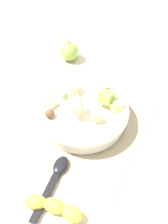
# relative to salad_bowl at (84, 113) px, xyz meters

# --- Properties ---
(ground_plane) EXTENTS (2.40, 2.40, 0.00)m
(ground_plane) POSITION_rel_salad_bowl_xyz_m (-0.01, -0.00, -0.04)
(ground_plane) COLOR silver
(placemat) EXTENTS (0.43, 0.36, 0.01)m
(placemat) POSITION_rel_salad_bowl_xyz_m (-0.01, -0.00, -0.04)
(placemat) COLOR tan
(placemat) RESTS_ON ground_plane
(salad_bowl) EXTENTS (0.27, 0.27, 0.11)m
(salad_bowl) POSITION_rel_salad_bowl_xyz_m (0.00, 0.00, 0.00)
(salad_bowl) COLOR white
(salad_bowl) RESTS_ON placemat
(serving_spoon) EXTENTS (0.19, 0.05, 0.01)m
(serving_spoon) POSITION_rel_salad_bowl_xyz_m (0.21, 0.02, -0.03)
(serving_spoon) COLOR black
(serving_spoon) RESTS_ON placemat
(whole_apple) EXTENTS (0.07, 0.07, 0.08)m
(whole_apple) POSITION_rel_salad_bowl_xyz_m (-0.24, -0.18, -0.00)
(whole_apple) COLOR #9EC656
(whole_apple) RESTS_ON ground_plane
(banana_whole) EXTENTS (0.06, 0.15, 0.04)m
(banana_whole) POSITION_rel_salad_bowl_xyz_m (0.28, 0.06, -0.02)
(banana_whole) COLOR yellow
(banana_whole) RESTS_ON ground_plane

